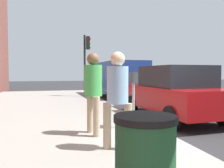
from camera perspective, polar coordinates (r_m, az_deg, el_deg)
ground_plane at (r=5.63m, az=14.11°, el=-13.31°), size 80.00×80.00×0.00m
sidewalk_slab at (r=4.97m, az=-18.98°, el=-14.66°), size 28.00×6.00×0.15m
parking_meter at (r=5.95m, az=5.22°, el=-0.96°), size 0.36×0.12×1.41m
pedestrian_at_meter at (r=5.32m, az=-4.60°, el=-0.46°), size 0.55×0.40×1.85m
pedestrian_bystander at (r=4.27m, az=1.36°, el=-1.93°), size 0.39×0.50×1.78m
parked_sedan_near at (r=8.15m, az=14.53°, el=-1.93°), size 4.47×2.10×1.77m
parked_van_far at (r=14.28m, az=1.43°, el=1.60°), size 5.26×2.25×2.18m
traffic_signal at (r=14.04m, az=-6.22°, el=6.95°), size 0.24×0.44×3.60m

